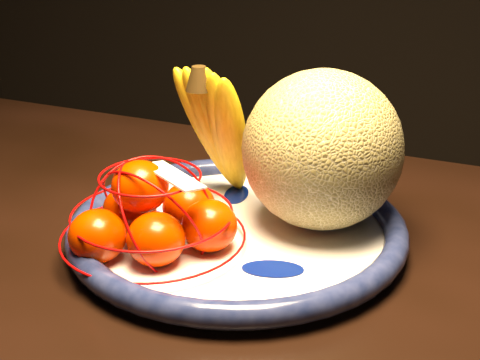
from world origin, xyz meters
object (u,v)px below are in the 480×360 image
(banana_bunch, at_px, (220,126))
(cantaloupe, at_px, (322,150))
(fruit_bowl, at_px, (237,229))
(dining_table, at_px, (49,304))
(mandarin_bag, at_px, (154,217))

(banana_bunch, bearing_deg, cantaloupe, 8.57)
(fruit_bowl, height_order, banana_bunch, banana_bunch)
(dining_table, distance_m, fruit_bowl, 0.24)
(fruit_bowl, distance_m, mandarin_bag, 0.10)
(dining_table, bearing_deg, mandarin_bag, 10.43)
(fruit_bowl, xyz_separation_m, banana_bunch, (-0.05, 0.08, 0.09))
(dining_table, distance_m, banana_bunch, 0.29)
(dining_table, bearing_deg, cantaloupe, 28.35)
(cantaloupe, xyz_separation_m, banana_bunch, (-0.13, 0.03, 0.00))
(dining_table, relative_size, mandarin_bag, 6.09)
(cantaloupe, xyz_separation_m, mandarin_bag, (-0.15, -0.11, -0.05))
(fruit_bowl, bearing_deg, cantaloupe, 28.84)
(fruit_bowl, distance_m, cantaloupe, 0.13)
(dining_table, relative_size, banana_bunch, 8.50)
(fruit_bowl, relative_size, mandarin_bag, 1.47)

